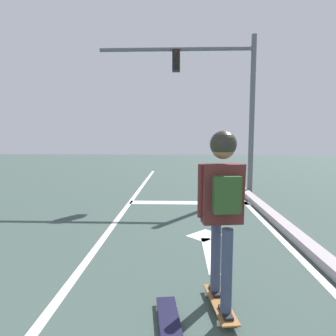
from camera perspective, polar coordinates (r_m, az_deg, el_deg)
lane_line_center at (r=5.70m, az=-11.97°, el=-12.57°), size 0.12×20.00×0.01m
lane_line_curbside at (r=5.83m, az=20.85°, el=-12.41°), size 0.12×20.00×0.01m
stop_bar at (r=8.12m, az=4.35°, el=-6.77°), size 3.33×0.40×0.01m
lane_arrow_stem at (r=4.79m, az=8.08°, el=-16.19°), size 0.16×1.40×0.01m
lane_arrow_head at (r=5.58m, az=7.17°, el=-12.88°), size 0.71×0.71×0.01m
curb_strip at (r=5.89m, az=23.23°, el=-11.63°), size 0.24×24.00×0.14m
skateboard at (r=3.45m, az=10.11°, el=-24.58°), size 0.28×0.80×0.08m
skater at (r=3.01m, az=10.61°, el=-5.06°), size 0.49×0.65×1.80m
spare_skateboard at (r=3.14m, az=0.30°, el=-27.88°), size 0.32×0.87×0.07m
traffic_signal_mast at (r=9.60m, az=9.43°, el=15.36°), size 4.86×0.34×4.93m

